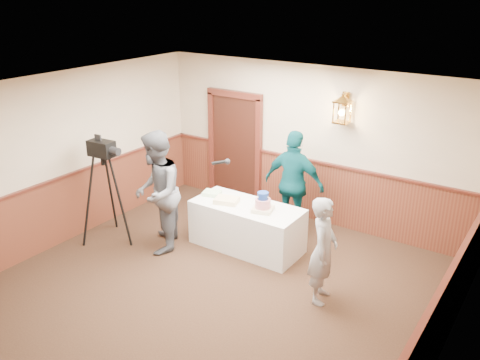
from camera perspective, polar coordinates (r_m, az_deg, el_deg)
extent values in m
plane|color=black|center=(7.00, -5.89, -14.38)|extent=(7.00, 7.00, 0.00)
cube|color=beige|center=(9.05, 8.03, 3.93)|extent=(6.00, 0.02, 2.80)
cube|color=beige|center=(8.43, -22.20, 1.19)|extent=(0.02, 7.00, 2.80)
cube|color=beige|center=(5.11, 20.97, -11.78)|extent=(0.02, 7.00, 2.80)
cube|color=white|center=(5.84, -6.92, 8.57)|extent=(6.00, 7.00, 0.02)
cube|color=#572619|center=(9.32, 7.71, -1.09)|extent=(5.98, 0.04, 1.10)
cube|color=#572619|center=(8.72, -21.36, -4.09)|extent=(0.04, 6.98, 1.10)
cube|color=#4E1D14|center=(9.11, 7.84, 2.19)|extent=(5.98, 0.07, 0.04)
cube|color=black|center=(9.88, -0.54, 3.50)|extent=(1.00, 0.06, 2.10)
cube|color=silver|center=(8.27, 0.78, -5.24)|extent=(1.80, 0.80, 0.75)
cube|color=beige|center=(7.91, 2.57, -3.29)|extent=(0.37, 0.37, 0.06)
cylinder|color=#B80E24|center=(7.87, 2.58, -2.62)|extent=(0.24, 0.24, 0.14)
cylinder|color=navy|center=(7.82, 2.60, -1.77)|extent=(0.17, 0.17, 0.11)
cube|color=#EAD08B|center=(8.20, -1.51, -2.30)|extent=(0.44, 0.38, 0.08)
cube|color=#C3F1AA|center=(8.50, -3.18, -1.49)|extent=(0.33, 0.29, 0.07)
imported|color=#52545B|center=(8.09, -9.32, -1.40)|extent=(1.15, 1.21, 1.98)
cylinder|color=black|center=(7.66, -2.37, 1.98)|extent=(0.22, 0.13, 0.09)
sphere|color=black|center=(7.63, -1.42, 2.10)|extent=(0.08, 0.08, 0.08)
imported|color=gray|center=(6.89, 9.33, -7.80)|extent=(0.48, 0.62, 1.51)
imported|color=#09444B|center=(8.58, 6.08, -0.41)|extent=(1.09, 0.48, 1.83)
cube|color=black|center=(8.36, -15.30, 3.43)|extent=(0.44, 0.26, 0.25)
cylinder|color=black|center=(8.17, -13.91, 3.16)|extent=(0.18, 0.14, 0.13)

